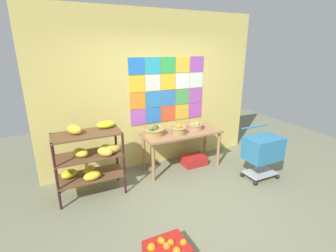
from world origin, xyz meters
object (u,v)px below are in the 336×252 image
banana_shelf_unit (90,155)px  display_table (182,137)px  fruit_basket_centre (154,131)px  orange_crate_foreground (167,252)px  fruit_basket_back_right (179,129)px  shopping_cart (263,150)px  fruit_basket_right (195,126)px  produce_crate_under_table (194,160)px

banana_shelf_unit → display_table: bearing=6.0°
fruit_basket_centre → orange_crate_foreground: bearing=-108.9°
fruit_basket_back_right → shopping_cart: size_ratio=0.32×
banana_shelf_unit → orange_crate_foreground: size_ratio=2.55×
fruit_basket_centre → fruit_basket_right: fruit_basket_centre is taller
display_table → produce_crate_under_table: bearing=0.1°
fruit_basket_right → produce_crate_under_table: size_ratio=0.73×
fruit_basket_right → shopping_cart: 1.28m
fruit_basket_right → banana_shelf_unit: bearing=-173.5°
display_table → fruit_basket_right: fruit_basket_right is taller
banana_shelf_unit → fruit_basket_back_right: (1.57, 0.11, 0.15)m
produce_crate_under_table → shopping_cart: 1.31m
fruit_basket_right → fruit_basket_centre: bearing=177.7°
banana_shelf_unit → produce_crate_under_table: banana_shelf_unit is taller
fruit_basket_centre → orange_crate_foreground: 2.15m
banana_shelf_unit → orange_crate_foreground: 1.83m
banana_shelf_unit → fruit_basket_centre: banana_shelf_unit is taller
produce_crate_under_table → shopping_cart: size_ratio=0.51×
display_table → fruit_basket_back_right: fruit_basket_back_right is taller
shopping_cart → display_table: bearing=134.1°
fruit_basket_right → shopping_cart: bearing=-53.1°
fruit_basket_centre → orange_crate_foreground: size_ratio=0.87×
display_table → fruit_basket_centre: size_ratio=3.73×
produce_crate_under_table → shopping_cart: shopping_cart is taller
banana_shelf_unit → display_table: 1.69m
fruit_basket_centre → shopping_cart: same height
orange_crate_foreground → shopping_cart: (2.25, 0.89, 0.43)m
produce_crate_under_table → shopping_cart: (0.79, -0.95, 0.45)m
banana_shelf_unit → display_table: banana_shelf_unit is taller
fruit_basket_centre → produce_crate_under_table: bearing=-6.1°
fruit_basket_centre → banana_shelf_unit: bearing=-167.3°
fruit_basket_back_right → orange_crate_foreground: fruit_basket_back_right is taller
display_table → fruit_basket_right: bearing=9.6°
banana_shelf_unit → orange_crate_foreground: (0.49, -1.67, -0.56)m
fruit_basket_right → produce_crate_under_table: bearing=-123.3°
display_table → orange_crate_foreground: size_ratio=3.25×
orange_crate_foreground → produce_crate_under_table: bearing=51.6°
banana_shelf_unit → fruit_basket_back_right: size_ratio=4.03×
fruit_basket_right → fruit_basket_back_right: fruit_basket_back_right is taller
fruit_basket_right → shopping_cart: size_ratio=0.37×
orange_crate_foreground → shopping_cart: 2.45m
banana_shelf_unit → fruit_basket_centre: 1.19m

